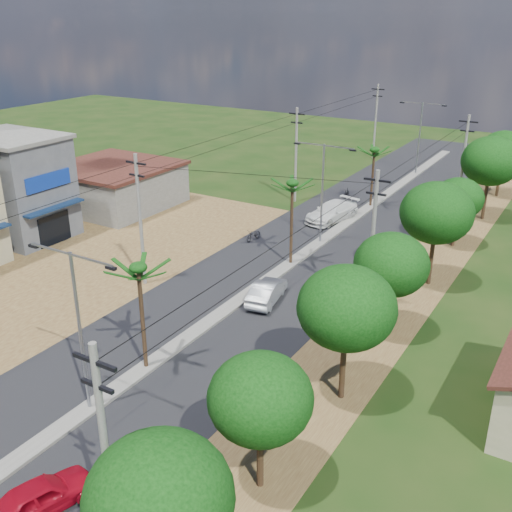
% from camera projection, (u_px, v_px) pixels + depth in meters
% --- Properties ---
extents(ground, '(160.00, 160.00, 0.00)m').
position_uv_depth(ground, '(90.00, 409.00, 28.12)').
color(ground, black).
rests_on(ground, ground).
extents(road, '(12.00, 110.00, 0.04)m').
position_uv_depth(road, '(255.00, 290.00, 39.96)').
color(road, black).
rests_on(road, ground).
extents(median, '(1.00, 90.00, 0.18)m').
position_uv_depth(median, '(277.00, 273.00, 42.31)').
color(median, '#605E56').
rests_on(median, ground).
extents(dirt_lot_west, '(18.00, 46.00, 0.04)m').
position_uv_depth(dirt_lot_west, '(19.00, 279.00, 41.59)').
color(dirt_lot_west, '#4E351A').
rests_on(dirt_lot_west, ground).
extents(dirt_shoulder_east, '(5.00, 90.00, 0.03)m').
position_uv_depth(dirt_shoulder_east, '(376.00, 322.00, 35.91)').
color(dirt_shoulder_east, '#4E351A').
rests_on(dirt_shoulder_east, ground).
extents(shophouse_grey, '(9.00, 6.40, 8.30)m').
position_uv_depth(shophouse_grey, '(15.00, 187.00, 48.07)').
color(shophouse_grey, '#494C50').
rests_on(shophouse_grey, ground).
extents(low_shed, '(10.40, 10.40, 3.95)m').
position_uv_depth(low_shed, '(114.00, 185.00, 56.35)').
color(low_shed, '#605E56').
rests_on(low_shed, ground).
extents(tree_east_a, '(4.40, 4.40, 6.37)m').
position_uv_depth(tree_east_a, '(159.00, 498.00, 17.11)').
color(tree_east_a, black).
rests_on(tree_east_a, ground).
extents(tree_east_b, '(4.00, 4.00, 5.83)m').
position_uv_depth(tree_east_b, '(260.00, 399.00, 22.10)').
color(tree_east_b, black).
rests_on(tree_east_b, ground).
extents(tree_east_c, '(4.60, 4.60, 6.83)m').
position_uv_depth(tree_east_c, '(347.00, 308.00, 27.15)').
color(tree_east_c, black).
rests_on(tree_east_c, ground).
extents(tree_east_d, '(4.20, 4.20, 6.13)m').
position_uv_depth(tree_east_d, '(391.00, 265.00, 33.03)').
color(tree_east_d, black).
rests_on(tree_east_d, ground).
extents(tree_east_e, '(4.80, 4.80, 7.14)m').
position_uv_depth(tree_east_e, '(437.00, 213.00, 38.96)').
color(tree_east_e, black).
rests_on(tree_east_e, ground).
extents(tree_east_f, '(3.80, 3.80, 5.52)m').
position_uv_depth(tree_east_f, '(459.00, 199.00, 45.94)').
color(tree_east_f, black).
rests_on(tree_east_f, ground).
extents(tree_east_g, '(5.00, 5.00, 7.38)m').
position_uv_depth(tree_east_g, '(491.00, 161.00, 51.45)').
color(tree_east_g, black).
rests_on(tree_east_g, ground).
extents(tree_east_h, '(4.40, 4.40, 6.52)m').
position_uv_depth(tree_east_h, '(504.00, 150.00, 58.15)').
color(tree_east_h, black).
rests_on(tree_east_h, ground).
extents(palm_median_near, '(2.00, 2.00, 6.15)m').
position_uv_depth(palm_median_near, '(139.00, 272.00, 29.15)').
color(palm_median_near, black).
rests_on(palm_median_near, ground).
extents(palm_median_mid, '(2.00, 2.00, 6.55)m').
position_uv_depth(palm_median_mid, '(292.00, 187.00, 41.65)').
color(palm_median_mid, black).
rests_on(palm_median_mid, ground).
extents(palm_median_far, '(2.00, 2.00, 5.85)m').
position_uv_depth(palm_median_far, '(374.00, 152.00, 54.54)').
color(palm_median_far, black).
rests_on(palm_median_far, ground).
extents(streetlight_near, '(5.10, 0.18, 8.00)m').
position_uv_depth(streetlight_near, '(79.00, 320.00, 26.28)').
color(streetlight_near, gray).
rests_on(streetlight_near, ground).
extents(streetlight_mid, '(5.10, 0.18, 8.00)m').
position_uv_depth(streetlight_mid, '(322.00, 186.00, 46.03)').
color(streetlight_mid, gray).
rests_on(streetlight_mid, ground).
extents(streetlight_far, '(5.10, 0.18, 8.00)m').
position_uv_depth(streetlight_far, '(420.00, 132.00, 65.79)').
color(streetlight_far, gray).
rests_on(streetlight_far, ground).
extents(utility_pole_w_b, '(1.60, 0.24, 9.00)m').
position_uv_depth(utility_pole_w_b, '(140.00, 218.00, 39.11)').
color(utility_pole_w_b, '#605E56').
rests_on(utility_pole_w_b, ground).
extents(utility_pole_w_c, '(1.60, 0.24, 9.00)m').
position_uv_depth(utility_pole_w_c, '(296.00, 153.00, 56.50)').
color(utility_pole_w_c, '#605E56').
rests_on(utility_pole_w_c, ground).
extents(utility_pole_w_d, '(1.60, 0.24, 9.00)m').
position_uv_depth(utility_pole_w_d, '(376.00, 120.00, 73.09)').
color(utility_pole_w_d, '#605E56').
rests_on(utility_pole_w_d, ground).
extents(utility_pole_e_a, '(1.60, 0.24, 9.00)m').
position_uv_depth(utility_pole_e_a, '(107.00, 465.00, 17.97)').
color(utility_pole_e_a, '#605E56').
rests_on(utility_pole_e_a, ground).
extents(utility_pole_e_b, '(1.60, 0.24, 9.00)m').
position_uv_depth(utility_pole_e_b, '(372.00, 240.00, 35.35)').
color(utility_pole_e_b, '#605E56').
rests_on(utility_pole_e_b, ground).
extents(utility_pole_e_c, '(1.60, 0.24, 9.00)m').
position_uv_depth(utility_pole_e_c, '(463.00, 163.00, 52.74)').
color(utility_pole_e_c, '#605E56').
rests_on(utility_pole_e_c, ground).
extents(car_red_near, '(2.65, 4.24, 1.35)m').
position_uv_depth(car_red_near, '(41.00, 497.00, 22.22)').
color(car_red_near, maroon).
rests_on(car_red_near, ground).
extents(car_silver_mid, '(2.26, 4.46, 1.40)m').
position_uv_depth(car_silver_mid, '(267.00, 292.00, 38.14)').
color(car_silver_mid, '#9A9DA1').
rests_on(car_silver_mid, ground).
extents(car_white_far, '(3.49, 6.05, 1.65)m').
position_uv_depth(car_white_far, '(332.00, 212.00, 52.59)').
color(car_white_far, silver).
rests_on(car_white_far, ground).
extents(moto_rider_west_a, '(0.77, 1.79, 0.92)m').
position_uv_depth(moto_rider_west_a, '(253.00, 235.00, 48.34)').
color(moto_rider_west_a, black).
rests_on(moto_rider_west_a, ground).
extents(moto_rider_west_b, '(0.56, 1.55, 0.91)m').
position_uv_depth(moto_rider_west_b, '(346.00, 193.00, 59.20)').
color(moto_rider_west_b, black).
rests_on(moto_rider_west_b, ground).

